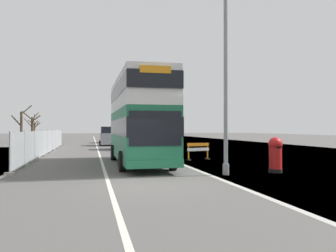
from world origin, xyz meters
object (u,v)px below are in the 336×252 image
at_px(double_decker_bus, 139,119).
at_px(car_receding_far, 111,136).
at_px(car_receding_mid, 108,137).
at_px(lamppost_foreground, 226,73).
at_px(car_oncoming_near, 122,139).
at_px(roadworks_barrier, 198,149).
at_px(red_pillar_postbox, 275,153).

height_order(double_decker_bus, car_receding_far, double_decker_bus).
bearing_deg(car_receding_mid, car_receding_far, 84.66).
bearing_deg(car_receding_far, lamppost_foreground, -85.01).
relative_size(lamppost_foreground, car_receding_far, 2.12).
distance_m(car_oncoming_near, car_receding_mid, 8.25).
distance_m(lamppost_foreground, roadworks_barrier, 8.30).
bearing_deg(lamppost_foreground, double_decker_bus, 120.59).
height_order(car_oncoming_near, car_receding_mid, car_receding_mid).
distance_m(lamppost_foreground, car_receding_mid, 28.56).
height_order(red_pillar_postbox, roadworks_barrier, red_pillar_postbox).
xyz_separation_m(red_pillar_postbox, car_oncoming_near, (-5.49, 19.66, 0.15)).
bearing_deg(red_pillar_postbox, car_receding_mid, 103.04).
bearing_deg(double_decker_bus, lamppost_foreground, -59.41).
bearing_deg(red_pillar_postbox, lamppost_foreground, -174.91).
bearing_deg(red_pillar_postbox, car_receding_far, 99.07).
height_order(double_decker_bus, roadworks_barrier, double_decker_bus).
distance_m(double_decker_bus, roadworks_barrier, 5.00).
distance_m(roadworks_barrier, car_oncoming_near, 13.20).
bearing_deg(roadworks_barrier, red_pillar_postbox, -77.50).
bearing_deg(lamppost_foreground, car_oncoming_near, 98.36).
distance_m(roadworks_barrier, car_receding_far, 29.02).
bearing_deg(double_decker_bus, roadworks_barrier, 24.14).
bearing_deg(roadworks_barrier, car_receding_far, 98.22).
xyz_separation_m(lamppost_foreground, roadworks_barrier, (1.01, 7.29, -3.85)).
relative_size(lamppost_foreground, roadworks_barrier, 5.73).
bearing_deg(double_decker_bus, car_receding_far, 89.90).
distance_m(car_oncoming_near, car_receding_far, 16.12).
xyz_separation_m(roadworks_barrier, car_oncoming_near, (-3.93, 12.60, 0.37)).
height_order(lamppost_foreground, roadworks_barrier, lamppost_foreground).
relative_size(roadworks_barrier, car_oncoming_near, 0.41).
distance_m(red_pillar_postbox, car_oncoming_near, 20.41).
xyz_separation_m(lamppost_foreground, car_oncoming_near, (-2.92, 19.89, -3.48)).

